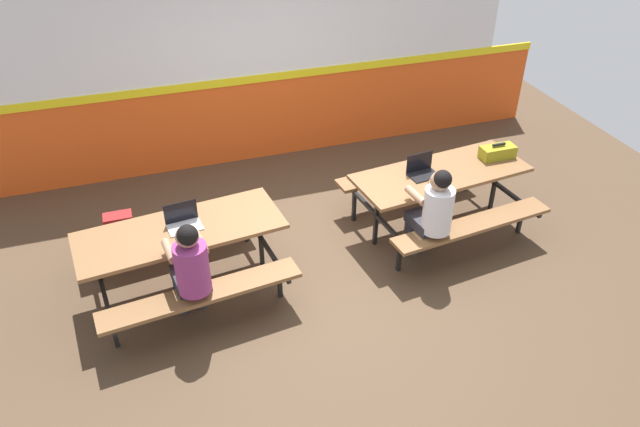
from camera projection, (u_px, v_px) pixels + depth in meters
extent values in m
cube|color=#4C3826|center=(322.00, 260.00, 6.59)|extent=(10.00, 10.00, 0.02)
cube|color=#E55119|center=(264.00, 118.00, 8.22)|extent=(8.00, 0.12, 1.10)
cube|color=yellow|center=(263.00, 78.00, 7.83)|extent=(8.00, 0.03, 0.10)
cube|color=silver|center=(259.00, 18.00, 7.46)|extent=(6.72, 0.12, 1.40)
cube|color=brown|center=(180.00, 231.00, 5.79)|extent=(2.03, 0.97, 0.04)
cube|color=brown|center=(202.00, 294.00, 5.48)|extent=(1.88, 0.50, 0.04)
cube|color=brown|center=(169.00, 221.00, 6.43)|extent=(1.88, 0.50, 0.04)
cube|color=black|center=(102.00, 284.00, 5.72)|extent=(0.04, 0.04, 0.70)
cube|color=black|center=(101.00, 280.00, 5.70)|extent=(0.22, 1.54, 0.04)
cube|color=black|center=(114.00, 330.00, 5.43)|extent=(0.04, 0.04, 0.41)
cube|color=black|center=(97.00, 265.00, 6.19)|extent=(0.04, 0.04, 0.41)
cube|color=black|center=(261.00, 241.00, 6.28)|extent=(0.04, 0.04, 0.70)
cube|color=black|center=(261.00, 237.00, 6.26)|extent=(0.22, 1.54, 0.04)
cube|color=black|center=(280.00, 280.00, 5.98)|extent=(0.04, 0.04, 0.41)
cube|color=black|center=(246.00, 226.00, 6.74)|extent=(0.04, 0.04, 0.41)
cube|color=brown|center=(441.00, 173.00, 6.69)|extent=(2.03, 0.97, 0.04)
cube|color=brown|center=(473.00, 225.00, 6.38)|extent=(1.88, 0.50, 0.04)
cube|color=brown|center=(408.00, 169.00, 7.33)|extent=(1.88, 0.50, 0.04)
cube|color=black|center=(376.00, 218.00, 6.62)|extent=(0.04, 0.04, 0.70)
cube|color=black|center=(376.00, 215.00, 6.60)|extent=(0.22, 1.54, 0.04)
cube|color=black|center=(399.00, 255.00, 6.32)|extent=(0.04, 0.04, 0.41)
cube|color=black|center=(354.00, 206.00, 7.08)|extent=(0.04, 0.04, 0.41)
cube|color=black|center=(494.00, 186.00, 7.18)|extent=(0.04, 0.04, 0.70)
cube|color=black|center=(495.00, 183.00, 7.15)|extent=(0.22, 1.54, 0.04)
cube|color=black|center=(521.00, 218.00, 6.88)|extent=(0.04, 0.04, 0.41)
cube|color=black|center=(467.00, 176.00, 7.64)|extent=(0.04, 0.04, 0.41)
cylinder|color=#2D2D38|center=(181.00, 294.00, 5.79)|extent=(0.11, 0.11, 0.45)
cylinder|color=#2D2D38|center=(199.00, 289.00, 5.85)|extent=(0.11, 0.11, 0.45)
cube|color=#2D2D38|center=(190.00, 278.00, 5.55)|extent=(0.34, 0.41, 0.12)
cylinder|color=#8C3372|center=(192.00, 268.00, 5.28)|extent=(0.30, 0.30, 0.48)
cylinder|color=#A57A5B|center=(169.00, 251.00, 5.33)|extent=(0.11, 0.31, 0.08)
cylinder|color=#A57A5B|center=(200.00, 243.00, 5.43)|extent=(0.11, 0.31, 0.08)
sphere|color=#A57A5B|center=(187.00, 237.00, 5.11)|extent=(0.20, 0.20, 0.20)
sphere|color=black|center=(187.00, 235.00, 5.07)|extent=(0.18, 0.18, 0.18)
cylinder|color=#2D2D38|center=(408.00, 237.00, 6.54)|extent=(0.11, 0.11, 0.45)
cylinder|color=#2D2D38|center=(423.00, 233.00, 6.60)|extent=(0.11, 0.11, 0.45)
cube|color=#2D2D38|center=(426.00, 221.00, 6.29)|extent=(0.34, 0.41, 0.12)
cylinder|color=silver|center=(438.00, 210.00, 6.03)|extent=(0.30, 0.30, 0.48)
cylinder|color=#A57A5B|center=(416.00, 196.00, 6.08)|extent=(0.11, 0.31, 0.08)
cylinder|color=#A57A5B|center=(439.00, 189.00, 6.17)|extent=(0.11, 0.31, 0.08)
sphere|color=#A57A5B|center=(440.00, 181.00, 5.86)|extent=(0.20, 0.20, 0.20)
sphere|color=black|center=(443.00, 179.00, 5.82)|extent=(0.18, 0.18, 0.18)
cube|color=silver|center=(185.00, 227.00, 5.80)|extent=(0.34, 0.26, 0.01)
cube|color=black|center=(181.00, 212.00, 5.81)|extent=(0.32, 0.05, 0.21)
cube|color=black|center=(424.00, 175.00, 6.59)|extent=(0.34, 0.26, 0.01)
cube|color=black|center=(419.00, 162.00, 6.61)|extent=(0.32, 0.05, 0.21)
cube|color=olive|center=(498.00, 152.00, 6.90)|extent=(0.40, 0.18, 0.14)
cube|color=black|center=(499.00, 145.00, 6.85)|extent=(0.16, 0.02, 0.02)
cube|color=maroon|center=(121.00, 232.00, 6.63)|extent=(0.30, 0.18, 0.44)
cube|color=maroon|center=(121.00, 231.00, 6.75)|extent=(0.21, 0.04, 0.19)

